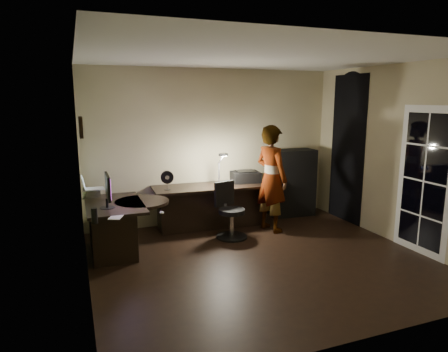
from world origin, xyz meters
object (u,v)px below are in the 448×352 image
object	(u,v)px
desk_right	(211,207)
person	(271,179)
desk_left	(116,228)
office_chair	(232,211)
cabinet	(292,183)
monitor	(107,196)

from	to	relation	value
desk_right	person	world-z (taller)	person
desk_left	office_chair	size ratio (longest dim) A/B	1.43
desk_left	cabinet	bearing A→B (deg)	13.05
office_chair	desk_right	bearing A→B (deg)	86.82
office_chair	person	world-z (taller)	person
desk_right	desk_left	bearing A→B (deg)	-157.73
cabinet	monitor	distance (m)	3.58
office_chair	person	size ratio (longest dim) A/B	0.50
office_chair	person	bearing A→B (deg)	-5.87
desk_right	monitor	distance (m)	2.01
desk_left	cabinet	distance (m)	3.42
cabinet	desk_right	bearing A→B (deg)	-170.19
desk_left	office_chair	bearing A→B (deg)	-0.88
monitor	desk_left	bearing A→B (deg)	62.22
cabinet	person	world-z (taller)	person
desk_right	person	xyz separation A→B (m)	(0.89, -0.49, 0.52)
cabinet	desk_left	bearing A→B (deg)	-163.34
desk_left	monitor	bearing A→B (deg)	-118.07
desk_left	cabinet	xyz separation A→B (m)	(3.33, 0.77, 0.26)
desk_left	desk_right	xyz separation A→B (m)	(1.66, 0.59, 0.00)
office_chair	cabinet	bearing A→B (deg)	12.12
desk_right	office_chair	distance (m)	0.64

